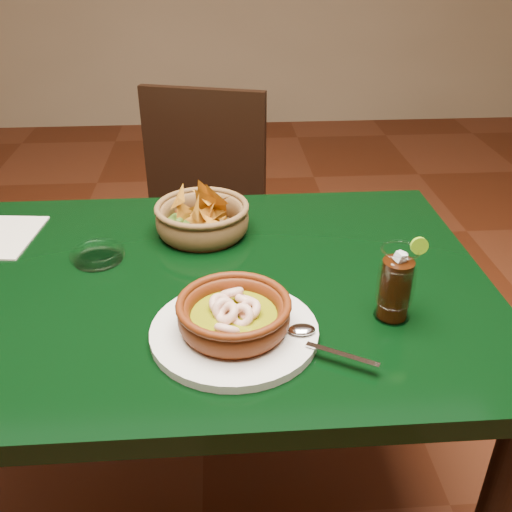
{
  "coord_description": "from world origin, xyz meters",
  "views": [
    {
      "loc": [
        0.07,
        -0.95,
        1.35
      ],
      "look_at": [
        0.14,
        -0.02,
        0.81
      ],
      "focal_mm": 40.0,
      "sensor_mm": 36.0,
      "label": 1
    }
  ],
  "objects": [
    {
      "name": "cola_drink",
      "position": [
        0.37,
        -0.15,
        0.82
      ],
      "size": [
        0.14,
        0.14,
        0.16
      ],
      "color": "white",
      "rests_on": "dining_table"
    },
    {
      "name": "paper_menu",
      "position": [
        -0.42,
        0.21,
        0.75
      ],
      "size": [
        0.17,
        0.22,
        0.0
      ],
      "color": "beige",
      "rests_on": "dining_table"
    },
    {
      "name": "dining_chair",
      "position": [
        -0.0,
        0.71,
        0.51
      ],
      "size": [
        0.53,
        0.53,
        0.92
      ],
      "color": "black",
      "rests_on": "ground"
    },
    {
      "name": "shrimp_plate",
      "position": [
        0.09,
        -0.18,
        0.78
      ],
      "size": [
        0.36,
        0.29,
        0.08
      ],
      "color": "silver",
      "rests_on": "dining_table"
    },
    {
      "name": "glass_ashtray",
      "position": [
        -0.18,
        0.09,
        0.76
      ],
      "size": [
        0.12,
        0.12,
        0.03
      ],
      "color": "white",
      "rests_on": "dining_table"
    },
    {
      "name": "chip_basket",
      "position": [
        0.04,
        0.19,
        0.79
      ],
      "size": [
        0.24,
        0.24,
        0.16
      ],
      "color": "brown",
      "rests_on": "dining_table"
    },
    {
      "name": "guacamole_ramekin",
      "position": [
        -0.02,
        0.21,
        0.77
      ],
      "size": [
        0.12,
        0.12,
        0.04
      ],
      "color": "#4A1B08",
      "rests_on": "dining_table"
    },
    {
      "name": "dining_table",
      "position": [
        0.0,
        0.0,
        0.65
      ],
      "size": [
        1.2,
        0.8,
        0.75
      ],
      "color": "black",
      "rests_on": "ground"
    }
  ]
}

